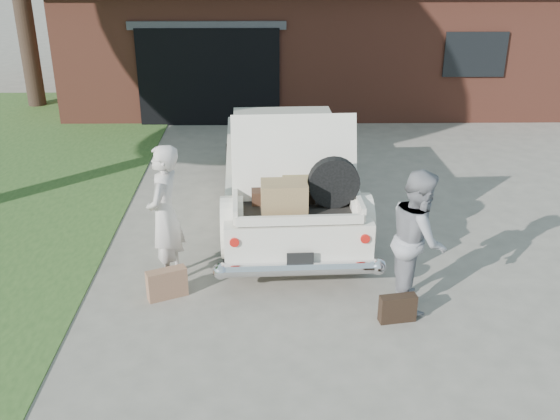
{
  "coord_description": "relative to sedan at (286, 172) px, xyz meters",
  "views": [
    {
      "loc": [
        -0.11,
        -6.79,
        4.41
      ],
      "look_at": [
        0.0,
        0.6,
        1.1
      ],
      "focal_mm": 42.0,
      "sensor_mm": 36.0,
      "label": 1
    }
  ],
  "objects": [
    {
      "name": "ground",
      "position": [
        -0.14,
        -2.84,
        -0.75
      ],
      "size": [
        90.0,
        90.0,
        0.0
      ],
      "primitive_type": "plane",
      "color": "gray",
      "rests_on": "ground"
    },
    {
      "name": "house",
      "position": [
        0.85,
        8.63,
        0.92
      ],
      "size": [
        12.8,
        7.8,
        3.3
      ],
      "color": "brown",
      "rests_on": "ground"
    },
    {
      "name": "sedan",
      "position": [
        0.0,
        0.0,
        0.0
      ],
      "size": [
        2.2,
        5.16,
        2.06
      ],
      "rotation": [
        0.0,
        0.0,
        0.05
      ],
      "color": "beige",
      "rests_on": "ground"
    },
    {
      "name": "woman_left",
      "position": [
        -1.61,
        -1.98,
        0.18
      ],
      "size": [
        0.55,
        0.74,
        1.86
      ],
      "primitive_type": "imported",
      "rotation": [
        0.0,
        0.0,
        -1.73
      ],
      "color": "beige",
      "rests_on": "ground"
    },
    {
      "name": "woman_right",
      "position": [
        1.52,
        -2.61,
        0.13
      ],
      "size": [
        0.73,
        0.9,
        1.75
      ],
      "primitive_type": "imported",
      "rotation": [
        0.0,
        0.0,
        1.49
      ],
      "color": "gray",
      "rests_on": "ground"
    },
    {
      "name": "suitcase_left",
      "position": [
        -1.57,
        -2.47,
        -0.55
      ],
      "size": [
        0.52,
        0.36,
        0.39
      ],
      "primitive_type": "cube",
      "rotation": [
        0.0,
        0.0,
        0.43
      ],
      "color": "#97694D",
      "rests_on": "ground"
    },
    {
      "name": "suitcase_right",
      "position": [
        1.25,
        -3.05,
        -0.58
      ],
      "size": [
        0.46,
        0.21,
        0.34
      ],
      "primitive_type": "cube",
      "rotation": [
        0.0,
        0.0,
        0.17
      ],
      "color": "black",
      "rests_on": "ground"
    }
  ]
}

